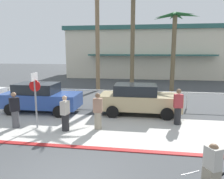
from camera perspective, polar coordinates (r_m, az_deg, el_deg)
name	(u,v)px	position (r m, az deg, el deg)	size (l,w,h in m)	color
ground_plane	(114,101)	(15.62, 0.60, -2.89)	(80.00, 80.00, 0.00)	#424447
sidewalk_strip	(97,129)	(10.14, -3.98, -10.17)	(44.00, 4.00, 0.02)	beige
curb_paint	(85,147)	(8.35, -7.04, -14.82)	(44.00, 0.24, 0.03)	maroon
building_backdrop	(150,52)	(32.32, 9.83, 9.59)	(22.01, 11.88, 6.55)	beige
rail_fence	(111,93)	(14.00, -0.24, -0.91)	(23.65, 0.08, 1.04)	white
stop_sign_bike_lane	(35,92)	(10.34, -19.44, -0.74)	(0.52, 0.56, 2.56)	gray
palm_tree_1	(97,13)	(19.58, -3.86, 19.41)	(2.82, 3.16, 9.56)	#846B4C
palm_tree_2	(134,9)	(18.99, 5.65, 20.10)	(3.50, 3.35, 8.93)	brown
palm_tree_3	(174,32)	(18.78, 16.02, 14.35)	(3.65, 3.14, 6.57)	brown
car_blue_1	(41,97)	(13.21, -18.18, -1.96)	(4.40, 2.02, 1.69)	#284793
car_tan_2	(139,99)	(12.22, 7.03, -2.49)	(4.40, 2.02, 1.69)	tan
cyclist_black_0	(210,176)	(5.83, 24.19, -19.90)	(1.62, 0.95, 1.50)	black
pedestrian_0	(98,113)	(9.85, -3.72, -6.07)	(0.42, 0.34, 1.68)	gray
pedestrian_1	(65,115)	(9.86, -12.14, -6.53)	(0.38, 0.45, 1.60)	#232326
pedestrian_2	(15,112)	(10.95, -24.04, -5.31)	(0.46, 0.47, 1.68)	#4C4C51
pedestrian_3	(178,108)	(10.89, 16.86, -4.71)	(0.43, 0.35, 1.76)	#232326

